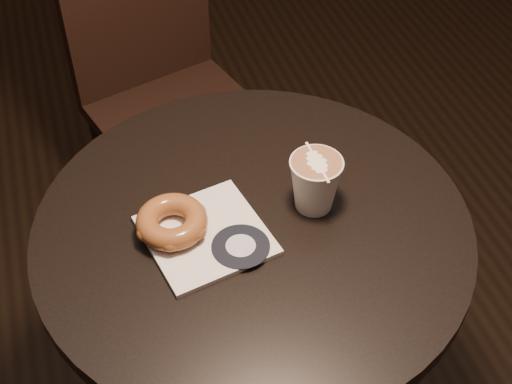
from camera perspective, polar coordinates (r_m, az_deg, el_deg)
cafe_table at (r=1.29m, az=-0.24°, el=-8.48°), size 0.70×0.70×0.75m
chair at (r=1.84m, az=-7.85°, el=9.97°), size 0.48×0.48×0.97m
pastry_bag at (r=1.11m, az=-4.03°, el=-3.45°), size 0.21×0.21×0.01m
doughnut at (r=1.10m, az=-6.75°, el=-2.37°), size 0.11×0.11×0.04m
latte_cup at (r=1.13m, az=4.74°, el=0.66°), size 0.09×0.09×0.09m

